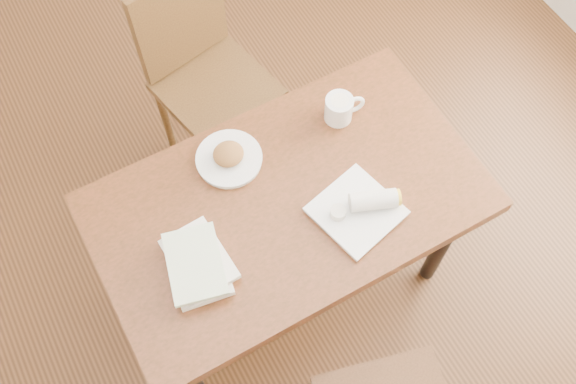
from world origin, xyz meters
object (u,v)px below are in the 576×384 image
chair_far (202,66)px  plate_burrito (362,208)px  table (288,210)px  coffee_mug (340,108)px  book_stack (197,263)px  plate_scone (229,157)px

chair_far → plate_burrito: (0.14, -0.94, 0.23)m
table → coffee_mug: bearing=31.9°
chair_far → book_stack: 0.98m
coffee_mug → table: bearing=-148.1°
table → plate_scone: 0.27m
chair_far → plate_burrito: bearing=-81.4°
plate_scone → coffee_mug: coffee_mug is taller
table → plate_burrito: bearing=-39.6°
coffee_mug → chair_far: bearing=114.6°
chair_far → plate_scone: (-0.14, -0.57, 0.22)m
plate_scone → plate_burrito: bearing=-52.8°
plate_scone → plate_burrito: (0.29, -0.38, 0.00)m
coffee_mug → book_stack: coffee_mug is taller
plate_burrito → book_stack: size_ratio=1.09×
table → chair_far: (0.04, 0.79, -0.12)m
table → plate_burrito: 0.27m
coffee_mug → book_stack: 0.72m
plate_burrito → book_stack: bearing=171.4°
table → plate_burrito: size_ratio=4.28×
plate_scone → plate_burrito: size_ratio=0.76×
chair_far → plate_burrito: chair_far is taller
chair_far → plate_burrito: size_ratio=3.21×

